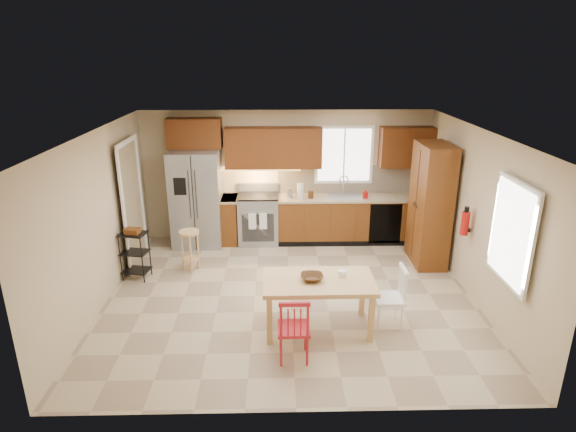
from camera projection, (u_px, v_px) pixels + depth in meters
The scene contains 33 objects.
floor at pixel (290, 295), 7.37m from camera, with size 5.50×5.50×0.00m, color tan.
ceiling at pixel (290, 132), 6.54m from camera, with size 5.50×5.00×0.02m, color silver.
wall_back at pixel (287, 175), 9.31m from camera, with size 5.50×0.02×2.50m, color #CCB793.
wall_front at pixel (297, 307), 4.60m from camera, with size 5.50×0.02×2.50m, color #CCB793.
wall_left at pixel (99, 220), 6.89m from camera, with size 0.02×5.00×2.50m, color #CCB793.
wall_right at pixel (478, 217), 7.01m from camera, with size 0.02×5.00×2.50m, color #CCB793.
refrigerator at pixel (197, 198), 9.03m from camera, with size 0.92×0.75×1.82m, color gray.
range_stove at pixel (258, 219), 9.26m from camera, with size 0.76×0.63×0.92m, color gray.
base_cabinet_narrow at pixel (230, 220), 9.27m from camera, with size 0.30×0.60×0.90m, color brown.
base_cabinet_run at pixel (353, 219), 9.32m from camera, with size 2.92×0.60×0.90m, color brown.
dishwasher at pixel (385, 224), 9.06m from camera, with size 0.60×0.02×0.78m, color black.
backsplash at pixel (353, 179), 9.35m from camera, with size 2.92×0.03×0.55m, color beige.
upper_over_fridge at pixel (194, 133), 8.83m from camera, with size 1.00×0.35×0.55m, color #562C0E.
upper_left_block at pixel (273, 148), 8.95m from camera, with size 1.80×0.35×0.75m, color #562C0E.
upper_right_block at pixel (407, 147), 9.01m from camera, with size 1.00×0.35×0.75m, color #562C0E.
window_back at pixel (344, 155), 9.18m from camera, with size 1.12×0.04×1.12m, color white.
sink at pixel (344, 199), 9.18m from camera, with size 0.62×0.46×0.16m, color gray.
undercab_glow at pixel (258, 169), 9.05m from camera, with size 1.60×0.30×0.01m, color #FFBF66.
soap_bottle at pixel (366, 193), 9.05m from camera, with size 0.09×0.09×0.19m, color #AC100B.
paper_towel at pixel (300, 191), 9.06m from camera, with size 0.12×0.12×0.28m, color white.
canister_steel at pixel (290, 193), 9.07m from camera, with size 0.11×0.11×0.18m, color gray.
canister_wood at pixel (311, 195), 9.06m from camera, with size 0.10×0.10×0.14m, color #492A13.
pantry at pixel (430, 205), 8.21m from camera, with size 0.50×0.95×2.10m, color brown.
fire_extinguisher at pixel (465, 223), 7.20m from camera, with size 0.12×0.12×0.36m, color #AC100B.
window_right at pixel (512, 233), 5.86m from camera, with size 0.04×1.02×1.32m, color white.
doorway at pixel (132, 205), 8.19m from camera, with size 0.04×0.95×2.10m, color #8C7A59.
dining_table at pixel (318, 305), 6.39m from camera, with size 1.46×0.82×0.71m, color tan, non-canonical shape.
chair_red at pixel (294, 327), 5.75m from camera, with size 0.40×0.40×0.86m, color #AC1A23, non-canonical shape.
chair_white at pixel (389, 297), 6.44m from camera, with size 0.40×0.40×0.86m, color white, non-canonical shape.
table_bowl at pixel (312, 280), 6.27m from camera, with size 0.29×0.29×0.07m, color #492A13.
table_jar at pixel (342, 275), 6.36m from camera, with size 0.10×0.10×0.12m, color white.
bar_stool at pixel (190, 250), 8.12m from camera, with size 0.34×0.34×0.70m, color tan, non-canonical shape.
utility_cart at pixel (135, 255), 7.80m from camera, with size 0.41×0.32×0.82m, color black, non-canonical shape.
Camera 1 is at (-0.18, -6.55, 3.59)m, focal length 30.00 mm.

